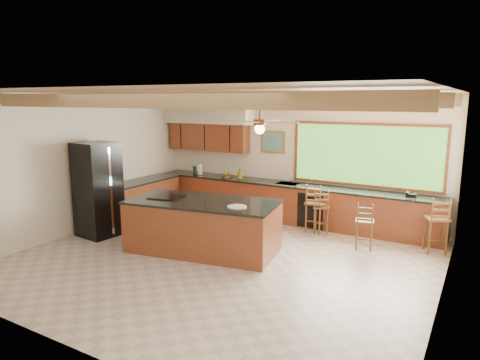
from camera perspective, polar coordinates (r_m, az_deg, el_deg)
The scene contains 9 objects.
ground at distance 7.93m, azimuth -2.47°, elevation -10.57°, with size 7.20×7.20×0.00m, color beige.
room_shell at distance 8.06m, azimuth -1.10°, elevation 6.00°, with size 7.27×6.54×3.02m.
counter_run at distance 10.26m, azimuth 1.25°, elevation -2.88°, with size 7.12×3.10×1.25m.
island at distance 8.26m, azimuth -4.95°, elevation -6.07°, with size 3.02×1.80×1.01m.
refrigerator at distance 9.53m, azimuth -18.42°, elevation -1.20°, with size 0.85×0.83×2.00m.
bar_stool_a at distance 9.39m, azimuth 10.78°, elevation -3.65°, with size 0.42×0.42×0.97m.
bar_stool_b at distance 9.42m, azimuth 9.89°, elevation -3.17°, with size 0.41×0.41×1.08m.
bar_stool_c at distance 8.56m, azimuth 16.21°, elevation -5.43°, with size 0.40×0.40×0.94m.
bar_stool_d at distance 8.85m, azimuth 24.71°, elevation -4.86°, with size 0.52×0.53×1.10m.
Camera 1 is at (4.00, -6.21, 2.88)m, focal length 32.00 mm.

